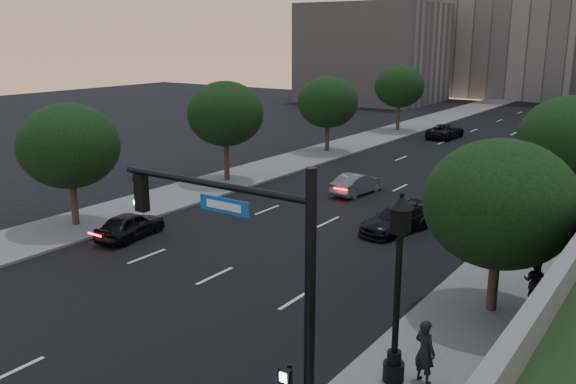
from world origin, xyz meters
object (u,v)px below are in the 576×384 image
Objects in this scene: sedan_far_right at (534,147)px; pedestrian_a at (425,351)px; traffic_signal_mast at (268,308)px; sedan_far_left at (445,131)px; sedan_mid_left at (357,184)px; street_lamp at (397,298)px; sedan_near_right at (396,220)px; pedestrian_b at (535,282)px; pedestrian_c at (532,225)px; sedan_near_left at (130,225)px.

pedestrian_a is (5.77, -37.10, 0.36)m from sedan_far_right.
sedan_far_left is (-12.90, 45.96, -2.99)m from traffic_signal_mast.
sedan_mid_left is (-9.80, 22.54, -3.01)m from traffic_signal_mast.
street_lamp is 21.46m from sedan_mid_left.
traffic_signal_mast is 47.83m from sedan_far_left.
pedestrian_b reaches higher than sedan_near_right.
pedestrian_b is (1.98, 7.50, -1.64)m from street_lamp.
traffic_signal_mast is 1.43× the size of sedan_far_left.
pedestrian_b is 1.11× the size of pedestrian_c.
sedan_near_left is 13.05m from sedan_near_right.
traffic_signal_mast is 4.52m from street_lamp.
street_lamp is 1.33× the size of sedan_far_right.
pedestrian_b is (1.26, 7.08, -0.08)m from pedestrian_a.
sedan_mid_left reaches higher than sedan_near_right.
pedestrian_a is at bearing 86.43° from pedestrian_b.
traffic_signal_mast is at bearing -105.93° from street_lamp.
sedan_far_right is 37.55m from pedestrian_a.
pedestrian_c is at bearing 32.45° from sedan_near_right.
pedestrian_a is at bearing 129.19° from sedan_mid_left.
sedan_mid_left is at bearing -47.56° from pedestrian_c.
sedan_far_left is 1.16× the size of sedan_far_right.
pedestrian_c is (5.21, -22.75, 0.20)m from sedan_far_right.
traffic_signal_mast reaches higher than sedan_mid_left.
pedestrian_c is at bearing 168.36° from sedan_mid_left.
sedan_far_right is 2.48× the size of pedestrian_b.
sedan_near_right is at bearing 108.19° from sedan_far_left.
street_lamp is at bearing 59.43° from pedestrian_c.
sedan_far_right is 30.83m from pedestrian_b.
sedan_far_right is at bearing 97.67° from street_lamp.
traffic_signal_mast reaches higher than sedan_near_left.
pedestrian_c reaches higher than sedan_mid_left.
street_lamp reaches higher than pedestrian_b.
street_lamp reaches higher than pedestrian_c.
street_lamp is at bearing -52.17° from sedan_near_right.
sedan_far_left is 2.89× the size of pedestrian_b.
sedan_far_left is 9.98m from sedan_far_right.
sedan_near_left is 34.72m from sedan_far_right.
sedan_far_left is at bearing -100.28° from sedan_near_left.
pedestrian_a is 1.22× the size of pedestrian_c.
sedan_near_left is at bearing 75.94° from sedan_mid_left.
traffic_signal_mast reaches higher than pedestrian_a.
sedan_near_left is 0.91× the size of sedan_far_right.
pedestrian_b is 7.49m from pedestrian_c.
sedan_far_right is at bearing -62.41° from pedestrian_a.
traffic_signal_mast is 1.59× the size of sedan_near_right.
sedan_far_left reaches higher than sedan_mid_left.
pedestrian_b reaches higher than pedestrian_c.
pedestrian_a reaches higher than sedan_far_left.
traffic_signal_mast reaches higher than pedestrian_b.
sedan_far_left is at bearing 105.68° from traffic_signal_mast.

